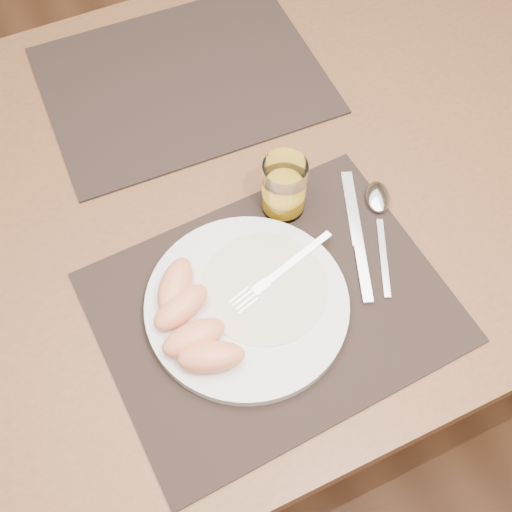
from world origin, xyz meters
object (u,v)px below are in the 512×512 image
object	(u,v)px
fork	(274,277)
table	(223,214)
spoon	(378,206)
placemat_near	(273,307)
placemat_far	(183,80)
juice_glass	(284,189)
knife	(359,245)
plate	(247,305)

from	to	relation	value
fork	table	bearing A→B (deg)	89.39
fork	spoon	world-z (taller)	fork
placemat_near	placemat_far	size ratio (longest dim) A/B	1.00
fork	placemat_far	bearing A→B (deg)	85.87
table	placemat_far	world-z (taller)	placemat_far
placemat_far	juice_glass	xyz separation A→B (m)	(0.04, -0.30, 0.04)
knife	spoon	world-z (taller)	spoon
fork	knife	world-z (taller)	fork
fork	juice_glass	bearing A→B (deg)	58.33
table	juice_glass	xyz separation A→B (m)	(0.06, -0.08, 0.13)
table	juice_glass	size ratio (longest dim) A/B	14.79
knife	juice_glass	distance (m)	0.13
placemat_near	placemat_far	world-z (taller)	same
plate	juice_glass	xyz separation A→B (m)	(0.12, 0.13, 0.03)
table	placemat_near	size ratio (longest dim) A/B	3.11
fork	juice_glass	world-z (taller)	juice_glass
plate	fork	distance (m)	0.05
placemat_near	juice_glass	world-z (taller)	juice_glass
knife	juice_glass	world-z (taller)	juice_glass
table	fork	size ratio (longest dim) A/B	8.13
placemat_far	fork	distance (m)	0.41
plate	placemat_far	bearing A→B (deg)	79.61
table	placemat_near	xyz separation A→B (m)	(-0.02, -0.22, 0.09)
knife	table	bearing A→B (deg)	124.95
placemat_far	fork	bearing A→B (deg)	-94.13
placemat_near	placemat_far	distance (m)	0.44
placemat_far	juice_glass	size ratio (longest dim) A/B	4.75
table	placemat_far	size ratio (longest dim) A/B	3.11
juice_glass	knife	bearing A→B (deg)	-58.29
fork	knife	distance (m)	0.13
table	plate	distance (m)	0.23
placemat_near	juice_glass	size ratio (longest dim) A/B	4.75
plate	spoon	size ratio (longest dim) A/B	1.48
plate	juice_glass	size ratio (longest dim) A/B	2.85
placemat_near	spoon	world-z (taller)	spoon
placemat_far	spoon	world-z (taller)	spoon
placemat_far	plate	xyz separation A→B (m)	(-0.08, -0.43, 0.01)
spoon	juice_glass	world-z (taller)	juice_glass
table	knife	distance (m)	0.25
plate	fork	xyz separation A→B (m)	(0.05, 0.02, 0.01)
placemat_far	knife	size ratio (longest dim) A/B	2.14
placemat_near	table	bearing A→B (deg)	85.04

